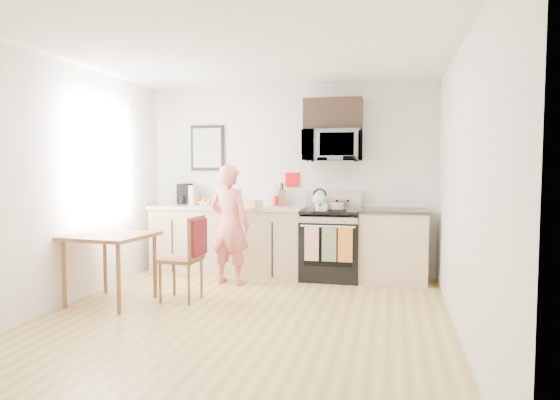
% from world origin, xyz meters
% --- Properties ---
extents(floor, '(4.60, 4.60, 0.00)m').
position_xyz_m(floor, '(0.00, 0.00, 0.00)').
color(floor, '#A3823F').
rests_on(floor, ground).
extents(back_wall, '(4.00, 0.04, 2.60)m').
position_xyz_m(back_wall, '(0.00, 2.30, 1.30)').
color(back_wall, white).
rests_on(back_wall, floor).
extents(front_wall, '(4.00, 0.04, 2.60)m').
position_xyz_m(front_wall, '(0.00, -2.30, 1.30)').
color(front_wall, white).
rests_on(front_wall, floor).
extents(left_wall, '(0.04, 4.60, 2.60)m').
position_xyz_m(left_wall, '(-2.00, 0.00, 1.30)').
color(left_wall, white).
rests_on(left_wall, floor).
extents(right_wall, '(0.04, 4.60, 2.60)m').
position_xyz_m(right_wall, '(2.00, 0.00, 1.30)').
color(right_wall, white).
rests_on(right_wall, floor).
extents(ceiling, '(4.00, 4.60, 0.04)m').
position_xyz_m(ceiling, '(0.00, 0.00, 2.60)').
color(ceiling, white).
rests_on(ceiling, back_wall).
extents(window, '(0.06, 1.40, 1.50)m').
position_xyz_m(window, '(-1.96, 0.80, 1.55)').
color(window, silver).
rests_on(window, left_wall).
extents(cabinet_left, '(2.10, 0.60, 0.90)m').
position_xyz_m(cabinet_left, '(-0.80, 2.00, 0.45)').
color(cabinet_left, tan).
rests_on(cabinet_left, floor).
extents(countertop_left, '(2.14, 0.64, 0.04)m').
position_xyz_m(countertop_left, '(-0.80, 2.00, 0.92)').
color(countertop_left, beige).
rests_on(countertop_left, cabinet_left).
extents(cabinet_right, '(0.84, 0.60, 0.90)m').
position_xyz_m(cabinet_right, '(1.43, 2.00, 0.45)').
color(cabinet_right, tan).
rests_on(cabinet_right, floor).
extents(countertop_right, '(0.88, 0.64, 0.04)m').
position_xyz_m(countertop_right, '(1.43, 2.00, 0.92)').
color(countertop_right, black).
rests_on(countertop_right, cabinet_right).
extents(range, '(0.76, 0.70, 1.16)m').
position_xyz_m(range, '(0.63, 1.98, 0.44)').
color(range, black).
rests_on(range, floor).
extents(microwave, '(0.76, 0.51, 0.42)m').
position_xyz_m(microwave, '(0.63, 2.08, 1.76)').
color(microwave, '#AFAEB3').
rests_on(microwave, back_wall).
extents(upper_cabinet, '(0.76, 0.35, 0.40)m').
position_xyz_m(upper_cabinet, '(0.63, 2.12, 2.18)').
color(upper_cabinet, black).
rests_on(upper_cabinet, back_wall).
extents(wall_art, '(0.50, 0.04, 0.65)m').
position_xyz_m(wall_art, '(-1.20, 2.28, 1.75)').
color(wall_art, black).
rests_on(wall_art, back_wall).
extents(wall_trivet, '(0.20, 0.02, 0.20)m').
position_xyz_m(wall_trivet, '(0.05, 2.28, 1.30)').
color(wall_trivet, '#B60F10').
rests_on(wall_trivet, back_wall).
extents(person, '(0.62, 0.48, 1.51)m').
position_xyz_m(person, '(-0.59, 1.42, 0.76)').
color(person, '#DC413C').
rests_on(person, floor).
extents(dining_table, '(0.81, 0.81, 0.76)m').
position_xyz_m(dining_table, '(-1.56, 0.28, 0.67)').
color(dining_table, brown).
rests_on(dining_table, floor).
extents(chair, '(0.45, 0.41, 0.94)m').
position_xyz_m(chair, '(-0.73, 0.56, 0.61)').
color(chair, brown).
rests_on(chair, floor).
extents(knife_block, '(0.14, 0.16, 0.22)m').
position_xyz_m(knife_block, '(-0.07, 2.15, 1.05)').
color(knife_block, brown).
rests_on(knife_block, countertop_left).
extents(utensil_crock, '(0.10, 0.10, 0.31)m').
position_xyz_m(utensil_crock, '(-0.17, 2.22, 1.07)').
color(utensil_crock, '#B60F10').
rests_on(utensil_crock, countertop_left).
extents(fruit_bowl, '(0.26, 0.26, 0.10)m').
position_xyz_m(fruit_bowl, '(-1.15, 2.06, 0.98)').
color(fruit_bowl, white).
rests_on(fruit_bowl, countertop_left).
extents(milk_carton, '(0.14, 0.14, 0.27)m').
position_xyz_m(milk_carton, '(-1.35, 2.09, 1.08)').
color(milk_carton, tan).
rests_on(milk_carton, countertop_left).
extents(coffee_maker, '(0.17, 0.25, 0.30)m').
position_xyz_m(coffee_maker, '(-1.50, 2.14, 1.08)').
color(coffee_maker, black).
rests_on(coffee_maker, countertop_left).
extents(bread_bag, '(0.33, 0.27, 0.11)m').
position_xyz_m(bread_bag, '(-0.41, 1.78, 0.99)').
color(bread_bag, tan).
rests_on(bread_bag, countertop_left).
extents(cake, '(0.26, 0.26, 0.09)m').
position_xyz_m(cake, '(0.70, 1.86, 0.97)').
color(cake, black).
rests_on(cake, range).
extents(kettle, '(0.21, 0.21, 0.26)m').
position_xyz_m(kettle, '(0.45, 2.19, 1.04)').
color(kettle, white).
rests_on(kettle, range).
extents(pot, '(0.19, 0.33, 0.10)m').
position_xyz_m(pot, '(0.53, 1.75, 0.97)').
color(pot, '#AFAEB3').
rests_on(pot, range).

